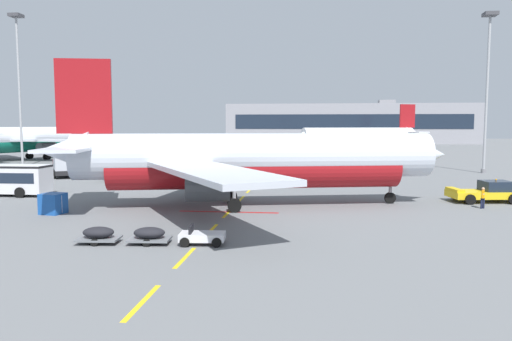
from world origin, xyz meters
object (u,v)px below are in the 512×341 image
at_px(catering_truck, 135,167).
at_px(airliner_foreground, 249,160).
at_px(airliner_mid_left, 44,138).
at_px(apron_light_mast_far, 488,73).
at_px(ground_crew_worker, 483,196).
at_px(pushback_tug, 486,192).
at_px(airliner_far_center, 361,136).
at_px(apron_light_mast_near, 19,73).
at_px(uld_cargo_container, 53,204).
at_px(baggage_train, 150,235).
at_px(ground_power_truck, 64,164).

bearing_deg(catering_truck, airliner_foreground, -46.76).
distance_m(airliner_mid_left, apron_light_mast_far, 82.15).
distance_m(catering_truck, ground_crew_worker, 39.78).
xyz_separation_m(pushback_tug, apron_light_mast_far, (8.91, 27.30, 13.28)).
height_order(pushback_tug, airliner_far_center, airliner_far_center).
height_order(airliner_far_center, apron_light_mast_near, apron_light_mast_near).
bearing_deg(apron_light_mast_far, catering_truck, -163.01).
relative_size(pushback_tug, apron_light_mast_near, 0.26).
height_order(ground_crew_worker, uld_cargo_container, ground_crew_worker).
distance_m(pushback_tug, apron_light_mast_near, 69.73).
bearing_deg(airliner_far_center, uld_cargo_container, -109.76).
bearing_deg(apron_light_mast_far, apron_light_mast_near, 179.31).
height_order(ground_crew_worker, apron_light_mast_far, apron_light_mast_far).
distance_m(pushback_tug, airliner_far_center, 80.09).
bearing_deg(baggage_train, airliner_foreground, 73.74).
distance_m(ground_crew_worker, uld_cargo_container, 34.66).
xyz_separation_m(pushback_tug, ground_crew_worker, (-1.53, -3.70, 0.12)).
distance_m(airliner_far_center, ground_power_truck, 78.60).
bearing_deg(airliner_foreground, apron_light_mast_near, 141.54).
distance_m(airliner_mid_left, airliner_far_center, 73.90).
distance_m(baggage_train, apron_light_mast_near, 61.41).
height_order(baggage_train, apron_light_mast_near, apron_light_mast_near).
bearing_deg(apron_light_mast_near, airliner_mid_left, 111.35).
height_order(ground_crew_worker, apron_light_mast_near, apron_light_mast_near).
xyz_separation_m(uld_cargo_container, apron_light_mast_far, (44.52, 37.28, 13.38)).
relative_size(baggage_train, apron_light_mast_near, 0.36).
xyz_separation_m(airliner_mid_left, airliner_far_center, (66.64, 31.95, -0.18)).
relative_size(ground_crew_worker, uld_cargo_container, 0.97).
bearing_deg(apron_light_mast_far, ground_power_truck, -168.54).
relative_size(baggage_train, uld_cargo_container, 4.75).
bearing_deg(ground_power_truck, baggage_train, -55.40).
height_order(ground_power_truck, baggage_train, ground_power_truck).
bearing_deg(ground_crew_worker, baggage_train, -147.82).
bearing_deg(apron_light_mast_near, catering_truck, -31.47).
height_order(apron_light_mast_near, apron_light_mast_far, apron_light_mast_near).
height_order(ground_power_truck, ground_crew_worker, ground_power_truck).
xyz_separation_m(pushback_tug, baggage_train, (-24.94, -18.43, -0.38)).
height_order(airliner_mid_left, airliner_far_center, airliner_mid_left).
distance_m(airliner_foreground, baggage_train, 14.77).
xyz_separation_m(baggage_train, uld_cargo_container, (-10.68, 8.45, 0.28)).
xyz_separation_m(airliner_far_center, catering_truck, (-34.28, -66.87, -2.31)).
relative_size(airliner_foreground, airliner_mid_left, 0.98).
distance_m(apron_light_mast_near, apron_light_mast_far, 71.10).
xyz_separation_m(catering_truck, uld_cargo_container, (1.97, -23.08, -0.85)).
xyz_separation_m(pushback_tug, airliner_mid_left, (-69.95, 48.02, 3.23)).
relative_size(airliner_far_center, baggage_train, 3.88).
bearing_deg(apron_light_mast_near, pushback_tug, -24.36).
xyz_separation_m(airliner_foreground, apron_light_mast_near, (-41.27, 32.79, 11.22)).
xyz_separation_m(ground_crew_worker, apron_light_mast_near, (-60.66, 31.85, 14.15)).
bearing_deg(airliner_foreground, airliner_far_center, 78.24).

